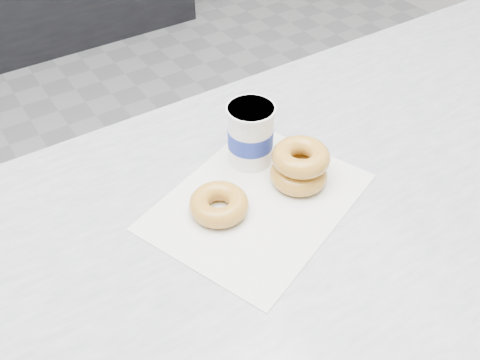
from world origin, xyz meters
name	(u,v)px	position (x,y,z in m)	size (l,w,h in m)	color
ground	(144,304)	(0.00, 0.00, 0.00)	(5.00, 5.00, 0.00)	#969699
wax_paper	(258,201)	(0.06, -0.55, 0.90)	(0.34, 0.26, 0.00)	silver
donut_single	(219,204)	(0.00, -0.53, 0.92)	(0.10, 0.10, 0.03)	gold
donut_stack	(300,166)	(0.15, -0.54, 0.94)	(0.13, 0.13, 0.07)	gold
coffee_cup	(251,134)	(0.11, -0.45, 0.96)	(0.10, 0.10, 0.11)	white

